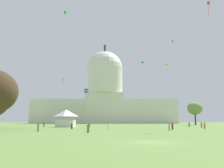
{
  "coord_description": "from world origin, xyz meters",
  "views": [
    {
      "loc": [
        -4.11,
        -21.49,
        1.91
      ],
      "look_at": [
        -0.44,
        100.31,
        21.55
      ],
      "focal_mm": 37.05,
      "sensor_mm": 36.0,
      "label": 1
    }
  ],
  "objects": [
    {
      "name": "person_teal_mid_center",
      "position": [
        24.3,
        56.62,
        0.74
      ],
      "size": [
        0.55,
        0.55,
        1.64
      ],
      "rotation": [
        0.0,
        0.0,
        2.81
      ],
      "color": "#1E757A",
      "rests_on": "ground_plane"
    },
    {
      "name": "person_purple_edge_east",
      "position": [
        24.18,
        46.4,
        0.8
      ],
      "size": [
        0.4,
        0.4,
        1.71
      ],
      "rotation": [
        0.0,
        0.0,
        0.2
      ],
      "color": "#703D93",
      "rests_on": "ground_plane"
    },
    {
      "name": "kite_green_high",
      "position": [
        -24.81,
        90.31,
        57.2
      ],
      "size": [
        1.58,
        1.6,
        2.96
      ],
      "rotation": [
        0.0,
        0.0,
        3.8
      ],
      "color": "green"
    },
    {
      "name": "person_tan_back_left",
      "position": [
        9.23,
        26.79,
        0.66
      ],
      "size": [
        0.4,
        0.4,
        1.45
      ],
      "rotation": [
        0.0,
        0.0,
        0.21
      ],
      "color": "tan",
      "rests_on": "ground_plane"
    },
    {
      "name": "kite_blue_low",
      "position": [
        -10.4,
        54.77,
        11.85
      ],
      "size": [
        1.55,
        1.54,
        2.92
      ],
      "rotation": [
        0.0,
        0.0,
        5.33
      ],
      "color": "blue"
    },
    {
      "name": "person_white_mid_right",
      "position": [
        -3.24,
        35.94,
        0.68
      ],
      "size": [
        0.4,
        0.4,
        1.47
      ],
      "rotation": [
        0.0,
        0.0,
        2.86
      ],
      "color": "silver",
      "rests_on": "ground_plane"
    },
    {
      "name": "person_olive_back_center",
      "position": [
        -24.81,
        58.65,
        0.76
      ],
      "size": [
        0.58,
        0.58,
        1.7
      ],
      "rotation": [
        0.0,
        0.0,
        4.45
      ],
      "color": "olive",
      "rests_on": "ground_plane"
    },
    {
      "name": "kite_magenta_high",
      "position": [
        36.38,
        110.54,
        49.59
      ],
      "size": [
        0.81,
        0.77,
        0.99
      ],
      "rotation": [
        0.0,
        0.0,
        1.61
      ],
      "color": "#D1339E"
    },
    {
      "name": "person_grey_back_right",
      "position": [
        -16.61,
        22.82,
        0.78
      ],
      "size": [
        0.54,
        0.54,
        1.71
      ],
      "rotation": [
        0.0,
        0.0,
        2.53
      ],
      "color": "gray",
      "rests_on": "ground_plane"
    },
    {
      "name": "kite_violet_mid",
      "position": [
        -27.14,
        104.07,
        23.92
      ],
      "size": [
        0.63,
        0.62,
        3.83
      ],
      "rotation": [
        0.0,
        0.0,
        4.73
      ],
      "color": "purple"
    },
    {
      "name": "person_navy_deep_crowd",
      "position": [
        -12.33,
        36.91,
        0.71
      ],
      "size": [
        0.55,
        0.55,
        1.56
      ],
      "rotation": [
        0.0,
        0.0,
        1.95
      ],
      "color": "navy",
      "rests_on": "ground_plane"
    },
    {
      "name": "kite_white_mid",
      "position": [
        5.45,
        105.45,
        33.81
      ],
      "size": [
        1.82,
        1.34,
        2.9
      ],
      "rotation": [
        0.0,
        0.0,
        2.8
      ],
      "color": "white"
    },
    {
      "name": "person_purple_front_left",
      "position": [
        -9.47,
        59.61,
        0.69
      ],
      "size": [
        0.55,
        0.55,
        1.53
      ],
      "rotation": [
        0.0,
        0.0,
        2.83
      ],
      "color": "#703D93",
      "rests_on": "ground_plane"
    },
    {
      "name": "person_orange_aisle_center",
      "position": [
        21.5,
        38.0,
        0.75
      ],
      "size": [
        0.63,
        0.63,
        1.67
      ],
      "rotation": [
        0.0,
        0.0,
        2.74
      ],
      "color": "orange",
      "rests_on": "ground_plane"
    },
    {
      "name": "kite_yellow_mid",
      "position": [
        29.95,
        102.12,
        32.79
      ],
      "size": [
        1.42,
        1.42,
        3.77
      ],
      "rotation": [
        0.0,
        0.0,
        5.54
      ],
      "color": "yellow"
    },
    {
      "name": "tree_east_near",
      "position": [
        42.68,
        97.87,
        8.46
      ],
      "size": [
        9.75,
        9.03,
        11.78
      ],
      "color": "#42301E",
      "rests_on": "ground_plane"
    },
    {
      "name": "person_maroon_front_center",
      "position": [
        11.26,
        31.47,
        0.71
      ],
      "size": [
        0.56,
        0.56,
        1.58
      ],
      "rotation": [
        0.0,
        0.0,
        1.99
      ],
      "color": "maroon",
      "rests_on": "ground_plane"
    },
    {
      "name": "kite_turquoise_high",
      "position": [
        18.02,
        111.06,
        36.31
      ],
      "size": [
        1.26,
        1.22,
        1.25
      ],
      "rotation": [
        0.0,
        0.0,
        1.76
      ],
      "color": "teal"
    },
    {
      "name": "kite_red_mid",
      "position": [
        20.69,
        29.54,
        29.94
      ],
      "size": [
        0.84,
        0.86,
        3.4
      ],
      "rotation": [
        0.0,
        0.0,
        2.65
      ],
      "color": "red"
    },
    {
      "name": "capitol_building",
      "position": [
        -4.5,
        171.6,
        22.86
      ],
      "size": [
        117.09,
        30.5,
        67.3
      ],
      "color": "silver",
      "rests_on": "ground_plane"
    },
    {
      "name": "kite_cyan_high",
      "position": [
        -22.9,
        73.32,
        39.76
      ],
      "size": [
        0.16,
        0.71,
        1.06
      ],
      "rotation": [
        0.0,
        0.0,
        0.9
      ],
      "color": "#33BCDB"
    },
    {
      "name": "event_tent",
      "position": [
        -16.93,
        55.41,
        2.9
      ],
      "size": [
        6.2,
        5.49,
        5.66
      ],
      "rotation": [
        0.0,
        0.0,
        -0.06
      ],
      "color": "white",
      "rests_on": "ground_plane"
    },
    {
      "name": "ground_plane",
      "position": [
        0.0,
        0.0,
        0.0
      ],
      "size": [
        800.0,
        800.0,
        0.0
      ],
      "primitive_type": "plane",
      "color": "olive"
    },
    {
      "name": "person_olive_edge_west",
      "position": [
        -6.9,
        17.56,
        0.66
      ],
      "size": [
        0.41,
        0.41,
        1.47
      ],
      "rotation": [
        0.0,
        0.0,
        0.05
      ],
      "color": "olive",
      "rests_on": "ground_plane"
    }
  ]
}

